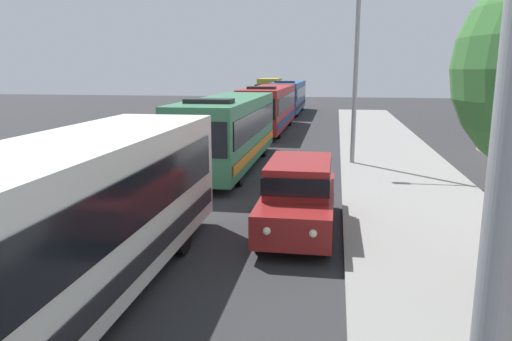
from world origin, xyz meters
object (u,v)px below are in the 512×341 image
Objects in this scene: bus_lead at (65,221)px; white_suv at (299,193)px; bus_second_in_line at (228,129)px; box_truck_oncoming at (269,91)px; streetlamp_mid at (357,42)px; bus_middle at (269,107)px; bus_fourth_in_line at (288,96)px.

white_suv is (3.70, 5.16, -0.65)m from bus_lead.
box_truck_oncoming is (-3.30, 37.05, 0.01)m from bus_second_in_line.
white_suv is 0.59× the size of streetlamp_mid.
bus_lead is 26.44m from bus_middle.
bus_middle is 13.65m from streetlamp_mid.
streetlamp_mid is (5.40, -11.98, 3.71)m from bus_middle.
bus_lead is 50.32m from box_truck_oncoming.
bus_fourth_in_line is at bearing 101.82° from streetlamp_mid.
streetlamp_mid is at bearing -65.74° from bus_middle.
streetlamp_mid is (5.40, 1.30, 3.71)m from bus_second_in_line.
bus_second_in_line is at bearing -90.00° from bus_middle.
bus_second_in_line is 6.68m from streetlamp_mid.
bus_lead is 13.16m from bus_second_in_line.
bus_second_in_line reaches higher than white_suv.
white_suv is at bearing -83.98° from bus_fourth_in_line.
white_suv is at bearing 54.35° from bus_lead.
streetlamp_mid reaches higher than bus_lead.
bus_second_in_line is 0.87× the size of bus_fourth_in_line.
bus_middle is at bearing 114.26° from streetlamp_mid.
white_suv is 45.60m from box_truck_oncoming.
bus_lead is at bearing -110.47° from streetlamp_mid.
bus_middle and bus_fourth_in_line have the same top height.
bus_lead is 2.11× the size of white_suv.
bus_fourth_in_line is at bearing -71.67° from box_truck_oncoming.
box_truck_oncoming is (-7.00, 45.06, 0.66)m from white_suv.
bus_lead reaches higher than box_truck_oncoming.
bus_second_in_line is 1.55× the size of box_truck_oncoming.
bus_lead is 1.00× the size of bus_second_in_line.
streetlamp_mid is (5.40, -25.78, 3.71)m from bus_fourth_in_line.
bus_fourth_in_line is 10.50m from box_truck_oncoming.
bus_second_in_line is at bearing -84.91° from box_truck_oncoming.
bus_second_in_line is 0.88× the size of bus_middle.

